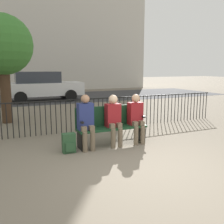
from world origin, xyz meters
TOP-DOWN VIEW (x-y plane):
  - ground_plane at (0.00, 0.00)m, footprint 80.00×80.00m
  - park_bench at (0.00, 1.88)m, footprint 1.67×0.45m
  - seated_person_0 at (-0.65, 1.76)m, footprint 0.34×0.39m
  - seated_person_1 at (0.02, 1.76)m, footprint 0.34×0.39m
  - seated_person_2 at (0.62, 1.75)m, footprint 0.34×0.39m
  - backpack at (-1.08, 1.69)m, footprint 0.28×0.21m
  - fence_railing at (-0.02, 3.38)m, footprint 9.01×0.03m
  - tree_1 at (-2.20, 5.51)m, footprint 1.94×1.94m
  - street_surface at (0.00, 12.00)m, footprint 24.00×6.00m
  - parked_car_0 at (-0.24, 10.80)m, footprint 4.20×1.94m

SIDE VIEW (x-z plane):
  - ground_plane at x=0.00m, z-range 0.00..0.00m
  - street_surface at x=0.00m, z-range 0.00..0.01m
  - backpack at x=-1.08m, z-range 0.00..0.42m
  - park_bench at x=0.00m, z-range 0.03..0.95m
  - fence_railing at x=-0.02m, z-range 0.08..1.03m
  - seated_person_2 at x=0.62m, z-range 0.07..1.26m
  - seated_person_1 at x=0.02m, z-range 0.07..1.28m
  - seated_person_0 at x=-0.65m, z-range 0.07..1.31m
  - parked_car_0 at x=-0.24m, z-range 0.03..1.65m
  - tree_1 at x=-2.20m, z-range 0.74..4.27m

